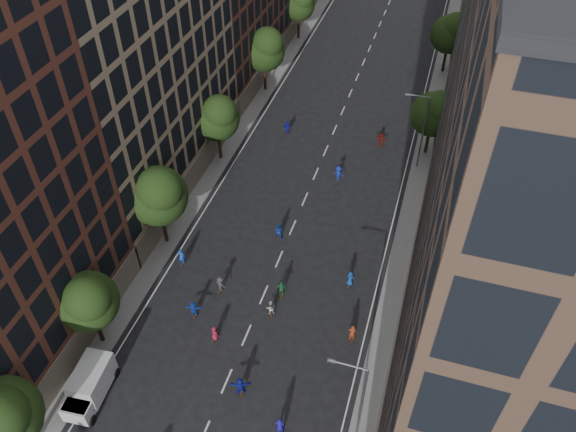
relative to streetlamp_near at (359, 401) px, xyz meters
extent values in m
plane|color=black|center=(-10.37, 28.00, -5.17)|extent=(240.00, 240.00, 0.00)
cube|color=slate|center=(-22.37, 35.50, -5.09)|extent=(4.00, 105.00, 0.15)
cube|color=slate|center=(1.63, 35.50, -5.09)|extent=(4.00, 105.00, 0.15)
cube|color=#937B60|center=(-29.37, 23.00, 11.83)|extent=(14.00, 26.00, 34.00)
cube|color=#443124|center=(8.63, 3.00, 12.83)|extent=(14.00, 30.00, 36.00)
cube|color=#675F55|center=(8.63, 32.00, 11.33)|extent=(14.00, 28.00, 33.00)
sphere|color=black|center=(-21.57, -8.00, 0.41)|extent=(5.20, 5.20, 5.20)
cylinder|color=black|center=(-21.57, 2.00, -3.32)|extent=(0.36, 0.36, 3.70)
sphere|color=black|center=(-21.57, 2.00, 0.04)|extent=(4.80, 4.80, 4.80)
sphere|color=black|center=(-20.97, 1.52, 1.24)|extent=(3.60, 3.60, 3.60)
cylinder|color=black|center=(-21.57, 14.00, -3.06)|extent=(0.36, 0.36, 4.22)
sphere|color=black|center=(-21.57, 14.00, 0.78)|extent=(5.60, 5.60, 5.60)
sphere|color=black|center=(-20.87, 13.44, 2.18)|extent=(4.20, 4.20, 4.20)
cylinder|color=black|center=(-21.57, 28.00, -3.23)|extent=(0.36, 0.36, 3.87)
sphere|color=black|center=(-21.57, 28.00, 0.29)|extent=(5.00, 5.00, 5.00)
sphere|color=black|center=(-20.94, 27.50, 1.54)|extent=(3.75, 3.75, 3.75)
cylinder|color=black|center=(-21.57, 44.00, -3.14)|extent=(0.36, 0.36, 4.05)
sphere|color=black|center=(-21.57, 44.00, 0.54)|extent=(5.40, 5.40, 5.40)
sphere|color=black|center=(-20.89, 43.46, 1.89)|extent=(4.05, 4.05, 4.05)
cylinder|color=black|center=(-21.57, 60.00, -3.28)|extent=(0.36, 0.36, 3.78)
sphere|color=black|center=(-21.57, 60.00, 0.16)|extent=(4.80, 4.80, 4.80)
cylinder|color=black|center=(0.83, 36.00, -3.30)|extent=(0.36, 0.36, 3.74)
sphere|color=black|center=(0.83, 36.00, 0.10)|extent=(5.00, 5.00, 5.00)
sphere|color=black|center=(1.46, 35.50, 1.35)|extent=(3.75, 3.75, 3.75)
cylinder|color=black|center=(0.83, 56.00, -3.19)|extent=(0.36, 0.36, 3.96)
sphere|color=black|center=(0.83, 56.00, 0.41)|extent=(5.20, 5.20, 5.20)
sphere|color=black|center=(1.48, 55.48, 1.71)|extent=(3.90, 3.90, 3.90)
cylinder|color=#595B60|center=(0.23, 0.00, -0.67)|extent=(0.18, 0.18, 9.00)
cylinder|color=#595B60|center=(-0.97, 0.00, 3.83)|extent=(2.40, 0.12, 0.12)
cube|color=#595B60|center=(-2.07, 0.00, 3.78)|extent=(0.50, 0.22, 0.15)
cylinder|color=#595B60|center=(0.23, 33.00, -0.67)|extent=(0.18, 0.18, 9.00)
cylinder|color=#595B60|center=(-0.97, 33.00, 3.83)|extent=(2.40, 0.12, 0.12)
cube|color=#595B60|center=(-2.07, 33.00, 3.78)|extent=(0.50, 0.22, 0.15)
cube|color=white|center=(-19.72, -2.08, -3.67)|extent=(2.45, 3.88, 2.28)
cube|color=white|center=(-19.54, -4.35, -4.08)|extent=(2.19, 1.81, 1.45)
cube|color=black|center=(-19.54, -4.35, -3.41)|extent=(1.96, 1.48, 0.10)
cylinder|color=black|center=(-20.55, -4.74, -4.78)|extent=(0.32, 0.80, 0.79)
cylinder|color=black|center=(-18.49, -4.58, -4.78)|extent=(0.32, 0.80, 0.79)
cylinder|color=black|center=(-20.86, -0.71, -4.78)|extent=(0.32, 0.80, 0.79)
cylinder|color=black|center=(-18.80, -0.55, -4.78)|extent=(0.32, 0.80, 0.79)
imported|color=#1C14A4|center=(-5.12, -1.26, -4.21)|extent=(0.78, 0.58, 1.93)
imported|color=#13359E|center=(-18.87, -3.92, -4.40)|extent=(0.97, 0.61, 1.54)
imported|color=#141DA4|center=(-8.96, 0.96, -4.29)|extent=(1.70, 1.04, 1.75)
imported|color=maroon|center=(-12.71, 4.88, -4.42)|extent=(0.86, 0.72, 1.49)
imported|color=#973619|center=(-1.87, 8.12, -4.26)|extent=(0.74, 0.56, 1.82)
imported|color=#B1B1AC|center=(-9.12, 8.69, -4.38)|extent=(0.94, 0.85, 1.58)
imported|color=#38373C|center=(-14.20, 9.86, -4.34)|extent=(1.20, 0.90, 1.65)
imported|color=#22723D|center=(-8.81, 10.88, -4.29)|extent=(1.09, 0.62, 1.75)
imported|color=#1640B7|center=(-15.34, 6.61, -4.34)|extent=(1.62, 0.83, 1.66)
imported|color=navy|center=(-3.29, 13.88, -4.36)|extent=(0.85, 0.62, 1.61)
imported|color=blue|center=(-18.87, 11.77, -4.23)|extent=(0.73, 0.52, 1.88)
imported|color=#1430A6|center=(-11.26, 17.75, -4.29)|extent=(0.93, 0.76, 1.76)
imported|color=#142AA4|center=(-7.72, 28.11, -4.27)|extent=(1.25, 0.84, 1.80)
imported|color=#1716B7|center=(-15.63, 34.86, -4.28)|extent=(1.13, 0.82, 1.78)
imported|color=maroon|center=(-4.41, 35.81, -4.31)|extent=(1.67, 0.91, 1.72)
camera|label=1|loc=(0.99, -19.22, 34.22)|focal=35.00mm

